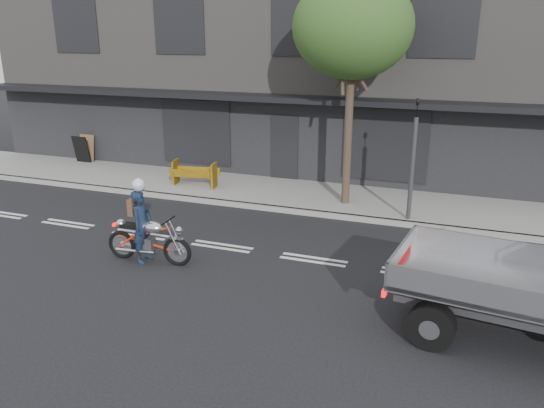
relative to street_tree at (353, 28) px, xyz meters
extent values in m
plane|color=black|center=(-2.20, -4.20, -5.28)|extent=(80.00, 80.00, 0.00)
cube|color=gray|center=(-2.20, 0.50, -5.20)|extent=(32.00, 3.20, 0.15)
cube|color=gray|center=(-2.20, -1.10, -5.20)|extent=(32.00, 0.20, 0.15)
cube|color=slate|center=(-2.20, 7.10, -1.28)|extent=(26.00, 10.00, 8.00)
cylinder|color=#382B21|center=(0.00, 0.00, -3.28)|extent=(0.24, 0.24, 4.00)
ellipsoid|color=#2D4E1D|center=(0.00, 0.00, 0.02)|extent=(3.40, 3.40, 2.89)
cylinder|color=#2D2D30|center=(2.00, -0.85, -3.78)|extent=(0.12, 0.12, 3.00)
imported|color=black|center=(2.00, -0.85, -2.03)|extent=(0.08, 0.10, 0.50)
torus|color=black|center=(-4.13, -5.66, -4.94)|extent=(0.71, 0.14, 0.71)
torus|color=black|center=(-2.67, -5.57, -4.94)|extent=(0.71, 0.14, 0.71)
cube|color=#2D2D30|center=(-3.46, -5.62, -4.83)|extent=(0.37, 0.27, 0.29)
ellipsoid|color=silver|center=(-3.29, -5.61, -4.40)|extent=(0.59, 0.36, 0.29)
cube|color=black|center=(-3.79, -5.64, -4.43)|extent=(0.57, 0.28, 0.09)
cylinder|color=black|center=(-2.86, -5.58, -4.20)|extent=(0.08, 0.63, 0.04)
imported|color=#131E34|center=(-3.55, -5.62, -4.42)|extent=(0.45, 0.65, 1.72)
cylinder|color=black|center=(3.07, -7.06, -4.87)|extent=(0.85, 0.40, 0.82)
cylinder|color=black|center=(3.29, -5.24, -4.87)|extent=(0.85, 0.40, 0.82)
cube|color=#A3A3A8|center=(3.98, -6.25, -4.28)|extent=(3.48, 2.49, 0.11)
camera|label=1|loc=(3.28, -15.39, -0.15)|focal=35.00mm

